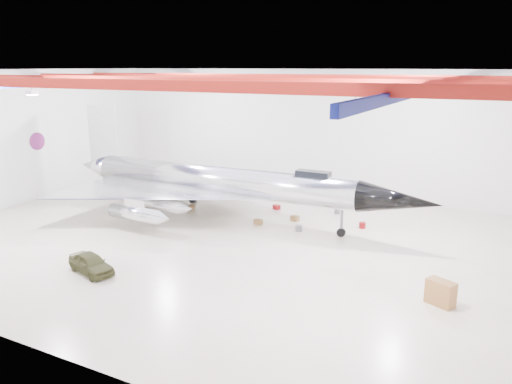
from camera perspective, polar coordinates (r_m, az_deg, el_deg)
The scene contains 17 objects.
floor at distance 33.41m, azimuth -3.28°, elevation -5.47°, with size 40.00×40.00×0.00m, color #C2B39A.
wall_back at distance 45.38m, azimuth 6.34°, elevation 6.85°, with size 40.00×40.00×0.00m, color silver.
wall_left at distance 45.47m, azimuth -25.77°, elevation 5.54°, with size 30.00×30.00×0.00m, color silver.
ceiling at distance 31.47m, azimuth -3.57°, elevation 13.74°, with size 40.00×40.00×0.00m, color #0A0F38.
ceiling_structure at distance 31.48m, azimuth -3.55°, elevation 12.51°, with size 39.50×29.50×1.08m.
wall_roundel at distance 46.70m, azimuth -23.72°, elevation 5.33°, with size 1.50×1.50×0.10m, color #B21414.
jet_aircraft at distance 37.45m, azimuth -4.33°, elevation 0.92°, with size 29.75×17.19×8.12m.
jeep at distance 29.51m, azimuth -18.33°, elevation -7.76°, with size 1.33×3.31×1.13m, color #38381C.
desk at distance 26.08m, azimuth 20.34°, elevation -10.74°, with size 1.36×0.68×1.25m, color brown.
crate_ply at distance 40.56m, azimuth -7.44°, elevation -1.77°, with size 0.47×0.38×0.33m, color olive.
toolbox_red at distance 40.31m, azimuth 2.37°, elevation -1.73°, with size 0.52×0.41×0.36m, color maroon.
engine_drum at distance 35.13m, azimuth 4.91°, elevation -4.15°, with size 0.46×0.46×0.42m, color #59595B.
parts_bin at distance 37.39m, azimuth 4.46°, elevation -3.02°, with size 0.56×0.45×0.39m, color olive.
crate_small at distance 42.71m, azimuth -7.08°, elevation -1.01°, with size 0.34×0.27×0.23m, color #59595B.
tool_chest at distance 36.44m, azimuth 12.06°, elevation -3.73°, with size 0.47×0.47×0.43m, color maroon.
oil_barrel at distance 36.45m, azimuth 0.24°, elevation -3.44°, with size 0.54×0.43×0.38m, color olive.
spares_box at distance 39.60m, azimuth 9.26°, elevation -2.18°, with size 0.44×0.44×0.40m, color #59595B.
Camera 1 is at (16.10, -27.04, 11.23)m, focal length 35.00 mm.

